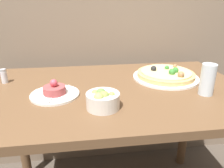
{
  "coord_description": "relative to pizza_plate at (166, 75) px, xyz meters",
  "views": [
    {
      "loc": [
        -0.14,
        -0.55,
        1.19
      ],
      "look_at": [
        -0.02,
        0.35,
        0.83
      ],
      "focal_mm": 35.0,
      "sensor_mm": 36.0,
      "label": 1
    }
  ],
  "objects": [
    {
      "name": "tartare_plate",
      "position": [
        -0.56,
        -0.15,
        -0.0
      ],
      "size": [
        0.21,
        0.21,
        0.08
      ],
      "color": "white",
      "rests_on": "dining_table"
    },
    {
      "name": "dining_table",
      "position": [
        -0.29,
        -0.1,
        -0.13
      ],
      "size": [
        1.25,
        0.78,
        0.79
      ],
      "color": "brown",
      "rests_on": "ground_plane"
    },
    {
      "name": "small_bowl",
      "position": [
        -0.36,
        -0.29,
        0.02
      ],
      "size": [
        0.13,
        0.13,
        0.08
      ],
      "color": "silver",
      "rests_on": "dining_table"
    },
    {
      "name": "salt_shaker",
      "position": [
        -0.83,
        0.05,
        0.02
      ],
      "size": [
        0.03,
        0.03,
        0.07
      ],
      "color": "silver",
      "rests_on": "dining_table"
    },
    {
      "name": "pizza_plate",
      "position": [
        0.0,
        0.0,
        0.0
      ],
      "size": [
        0.34,
        0.34,
        0.07
      ],
      "color": "white",
      "rests_on": "dining_table"
    },
    {
      "name": "drinking_glass",
      "position": [
        0.1,
        -0.22,
        0.05
      ],
      "size": [
        0.06,
        0.06,
        0.14
      ],
      "color": "silver",
      "rests_on": "dining_table"
    }
  ]
}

